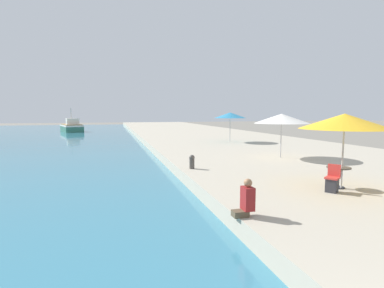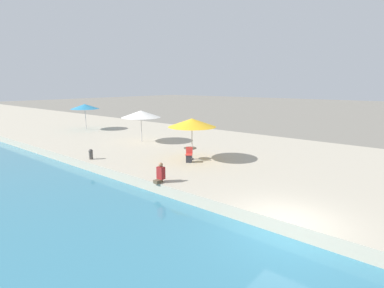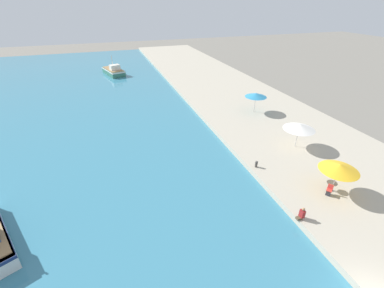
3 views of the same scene
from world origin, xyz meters
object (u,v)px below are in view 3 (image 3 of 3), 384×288
Objects in this scene: cafe_chair_left at (329,191)px; mooring_bollard at (256,164)px; fishing_boat_mid at (114,71)px; cafe_table at (332,185)px; cafe_umbrella_white at (299,127)px; cafe_umbrella_pink at (339,167)px; cafe_umbrella_striped at (256,95)px; person_at_quay at (302,214)px.

mooring_bollard is (-3.42, 5.23, 0.02)m from cafe_chair_left.
fishing_boat_mid is 8.88× the size of cafe_table.
fishing_boat_mid is 41.40m from cafe_umbrella_white.
cafe_umbrella_pink is (14.08, -45.13, 2.09)m from fishing_boat_mid.
fishing_boat_mid is at bearing 120.55° from cafe_umbrella_striped.
cafe_umbrella_white reaches higher than mooring_bollard.
fishing_boat_mid is 2.39× the size of cafe_umbrella_pink.
cafe_umbrella_white is at bearing -83.32° from fishing_boat_mid.
fishing_boat_mid is at bearing 101.73° from person_at_quay.
cafe_umbrella_pink is at bearing -88.77° from fishing_boat_mid.
cafe_table is at bearing -90.00° from cafe_chair_left.
cafe_table is 0.88× the size of cafe_chair_left.
cafe_umbrella_white is at bearing -53.87° from cafe_chair_left.
cafe_umbrella_white is 4.85× the size of mooring_bollard.
cafe_umbrella_pink is at bearing -89.93° from cafe_table.
fishing_boat_mid is 41.40m from mooring_bollard.
mooring_bollard is (0.35, 6.62, -0.08)m from person_at_quay.
cafe_umbrella_pink is 2.11m from cafe_chair_left.
cafe_umbrella_striped is (16.78, -28.43, 2.14)m from fishing_boat_mid.
cafe_umbrella_white reaches higher than person_at_quay.
fishing_boat_mid is 7.32× the size of person_at_quay.
cafe_umbrella_striped is at bearing 68.95° from person_at_quay.
cafe_umbrella_white is 7.34m from cafe_table.
fishing_boat_mid is 2.47× the size of cafe_umbrella_striped.
cafe_table is (-1.93, -6.86, -1.75)m from cafe_umbrella_white.
cafe_chair_left is at bearing -89.55° from fishing_boat_mid.
cafe_table is at bearing -99.26° from cafe_umbrella_striped.
cafe_umbrella_white is (1.93, 7.01, -0.05)m from cafe_umbrella_pink.
cafe_umbrella_striped is 13.67m from mooring_bollard.
cafe_umbrella_striped reaches higher than mooring_bollard.
cafe_umbrella_white is 3.49× the size of cafe_chair_left.
cafe_umbrella_striped is 4.40× the size of mooring_bollard.
cafe_umbrella_pink is 3.71× the size of cafe_table.
cafe_umbrella_pink reaches higher than person_at_quay.
mooring_bollard is at bearing 129.80° from cafe_table.
fishing_boat_mid is at bearing 107.33° from cafe_umbrella_pink.
cafe_umbrella_striped is (2.70, 16.70, 0.05)m from cafe_umbrella_pink.
cafe_umbrella_striped is at bearing -75.55° from fishing_boat_mid.
cafe_umbrella_white is at bearing 74.60° from cafe_umbrella_pink.
cafe_table is 0.82× the size of person_at_quay.
cafe_umbrella_pink is at bearing -101.17° from cafe_chair_left.
mooring_bollard is at bearing 128.92° from cafe_umbrella_pink.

